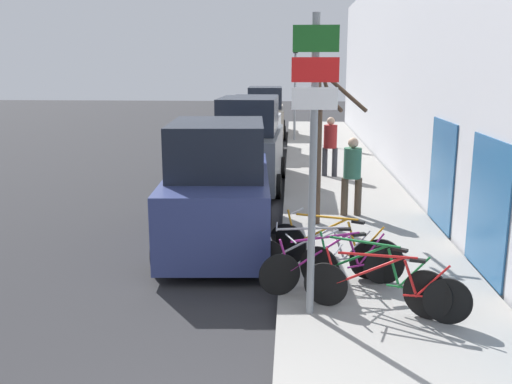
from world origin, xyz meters
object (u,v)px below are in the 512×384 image
bicycle_3 (318,256)px  pedestrian_near (352,171)px  traffic_light (295,73)px  bicycle_1 (370,277)px  pedestrian_far (330,142)px  signpost (313,150)px  parked_car_1 (249,147)px  parked_car_2 (255,129)px  parked_car_3 (265,114)px  bicycle_2 (332,265)px  bicycle_0 (385,288)px  bicycle_4 (333,249)px  street_tree (319,146)px  parked_car_0 (218,191)px

bicycle_3 → pedestrian_near: bearing=-14.0°
bicycle_3 → traffic_light: traffic_light is taller
bicycle_1 → pedestrian_near: size_ratio=1.12×
pedestrian_far → signpost: bearing=-76.9°
bicycle_1 → parked_car_1: 8.66m
bicycle_3 → traffic_light: bearing=0.2°
parked_car_2 → parked_car_3: bearing=90.0°
bicycle_2 → pedestrian_far: (0.52, 8.82, 0.64)m
bicycle_0 → bicycle_3: bearing=50.3°
pedestrian_near → traffic_light: traffic_light is taller
traffic_light → signpost: bearing=-89.5°
bicycle_4 → pedestrian_near: pedestrian_near is taller
bicycle_2 → traffic_light: size_ratio=0.48×
traffic_light → parked_car_3: bearing=120.4°
bicycle_4 → bicycle_1: bearing=-131.6°
pedestrian_near → parked_car_2: bearing=104.4°
bicycle_3 → signpost: bearing=172.5°
parked_car_1 → bicycle_1: bearing=-73.2°
signpost → parked_car_2: size_ratio=0.87×
bicycle_3 → street_tree: bearing=-3.4°
parked_car_1 → pedestrian_far: bearing=24.1°
parked_car_1 → street_tree: 4.69m
bicycle_0 → parked_car_0: bearing=55.9°
signpost → bicycle_3: signpost is taller
traffic_light → parked_car_2: bearing=-112.8°
pedestrian_near → street_tree: bearing=-136.6°
pedestrian_near → bicycle_3: bearing=-105.2°
parked_car_3 → traffic_light: bearing=-61.1°
parked_car_0 → bicycle_3: bearing=-51.9°
parked_car_1 → pedestrian_far: size_ratio=2.59×
bicycle_4 → parked_car_2: 13.00m
bicycle_1 → signpost: bearing=147.6°
bicycle_3 → traffic_light: size_ratio=0.49×
signpost → street_tree: signpost is taller
bicycle_4 → parked_car_2: parked_car_2 is taller
parked_car_1 → bicycle_0: bearing=-72.9°
bicycle_1 → bicycle_0: bearing=-124.6°
bicycle_4 → traffic_light: traffic_light is taller
bicycle_2 → parked_car_3: size_ratio=0.45×
bicycle_0 → bicycle_2: 1.05m
bicycle_4 → pedestrian_near: 3.75m
signpost → parked_car_0: bearing=116.4°
bicycle_0 → bicycle_4: bicycle_4 is taller
bicycle_0 → parked_car_3: bearing=24.4°
bicycle_2 → bicycle_3: bearing=5.2°
bicycle_4 → street_tree: street_tree is taller
bicycle_1 → parked_car_2: size_ratio=0.43×
bicycle_0 → parked_car_1: size_ratio=0.47×
signpost → bicycle_2: bearing=67.7°
bicycle_3 → parked_car_0: bearing=40.9°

